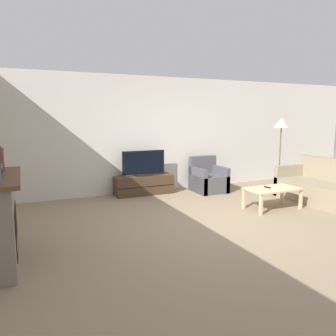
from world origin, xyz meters
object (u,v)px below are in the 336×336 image
Objects in this scene: tv_stand at (144,185)px; floor_lamp at (281,128)px; remote at (267,187)px; tv at (144,164)px; couch at (335,191)px; armchair at (208,180)px; fireplace at (0,219)px; coffee_table at (273,191)px.

floor_lamp is (3.09, -0.99, 1.30)m from tv_stand.
remote is (1.78, -2.10, 0.20)m from tv_stand.
couch is (3.17, -2.48, -0.42)m from tv.
couch is at bearing -38.05° from tv_stand.
remote is (0.27, -1.76, 0.14)m from armchair.
fireplace is 3.90m from tv.
coffee_table is (1.86, -2.16, 0.14)m from tv_stand.
tv_stand is 1.33× the size of tv.
coffee_table is 0.44× the size of couch.
couch reaches higher than remote.
armchair is at bearing 157.66° from floor_lamp.
couch is (5.98, 0.22, -0.26)m from fireplace.
coffee_table is 0.60× the size of floor_lamp.
armchair is at bearing 28.73° from fireplace.
tv_stand is 2.85m from coffee_table.
floor_lamp is (1.58, -0.65, 1.24)m from armchair.
couch is at bearing -52.16° from armchair.
couch is (3.17, -2.48, 0.07)m from tv_stand.
armchair is 0.48× the size of floor_lamp.
armchair is at bearing 127.84° from couch.
armchair is 1.79m from remote.
tv is 1.60m from armchair.
tv is at bearing 130.69° from coffee_table.
remote is at bearing -49.71° from tv_stand.
couch is 1.36× the size of floor_lamp.
tv_stand is (2.81, 2.70, -0.33)m from fireplace.
fireplace is 1.45× the size of tv.
couch is (1.67, -2.15, 0.01)m from armchair.
armchair is 1.86m from coffee_table.
floor_lamp reaches higher than couch.
tv_stand is 0.78× the size of floor_lamp.
tv reaches higher than tv_stand.
fireplace is 1.40× the size of coffee_table.
coffee_table is (4.66, 0.54, -0.19)m from fireplace.
couch is (1.32, -0.32, -0.07)m from coffee_table.
floor_lamp reaches higher than fireplace.
armchair reaches higher than coffee_table.
tv_stand is 0.57× the size of couch.
coffee_table is at bearing -49.31° from tv.
floor_lamp is (1.31, 1.11, 1.09)m from remote.
fireplace is at bearing -151.27° from armchair.
tv is at bearing 167.43° from armchair.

